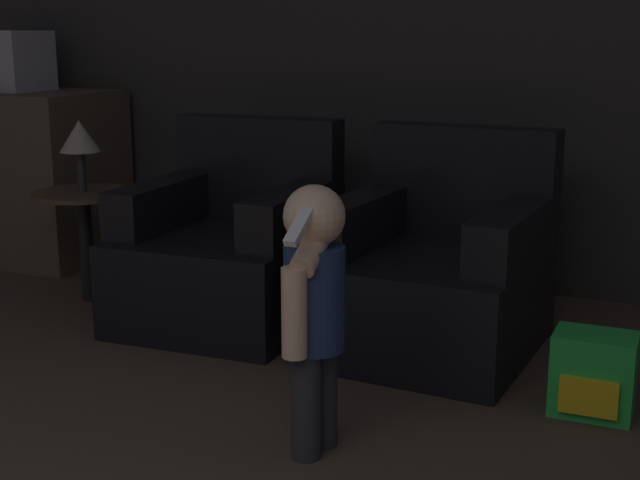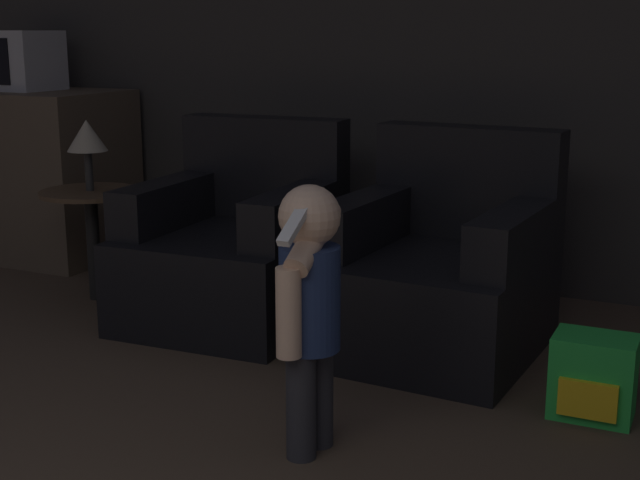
% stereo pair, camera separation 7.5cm
% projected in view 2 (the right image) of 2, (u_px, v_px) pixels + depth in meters
% --- Properties ---
extents(wall_back, '(8.40, 0.05, 2.60)m').
position_uv_depth(wall_back, '(478.00, 12.00, 4.09)').
color(wall_back, '#33302D').
rests_on(wall_back, ground_plane).
extents(armchair_left, '(0.79, 0.88, 0.84)m').
position_uv_depth(armchair_left, '(236.00, 250.00, 3.84)').
color(armchair_left, black).
rests_on(armchair_left, ground_plane).
extents(armchair_right, '(0.81, 0.90, 0.84)m').
position_uv_depth(armchair_right, '(440.00, 274.00, 3.46)').
color(armchair_right, black).
rests_on(armchair_right, ground_plane).
extents(person_toddler, '(0.18, 0.32, 0.80)m').
position_uv_depth(person_toddler, '(309.00, 299.00, 2.54)').
color(person_toddler, '#28282D').
rests_on(person_toddler, ground_plane).
extents(toy_backpack, '(0.26, 0.21, 0.27)m').
position_uv_depth(toy_backpack, '(593.00, 377.00, 2.86)').
color(toy_backpack, green).
rests_on(toy_backpack, ground_plane).
extents(kitchen_counter, '(1.24, 0.66, 0.90)m').
position_uv_depth(kitchen_counter, '(16.00, 172.00, 4.95)').
color(kitchen_counter, brown).
rests_on(kitchen_counter, ground_plane).
extents(microwave, '(0.45, 0.34, 0.31)m').
position_uv_depth(microwave, '(14.00, 60.00, 4.79)').
color(microwave, '#B7B7BC').
rests_on(microwave, kitchen_counter).
extents(side_table, '(0.46, 0.46, 0.51)m').
position_uv_depth(side_table, '(91.00, 209.00, 4.06)').
color(side_table, black).
rests_on(side_table, ground_plane).
extents(lamp, '(0.18, 0.18, 0.32)m').
position_uv_depth(lamp, '(87.00, 137.00, 3.98)').
color(lamp, '#262626').
rests_on(lamp, side_table).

